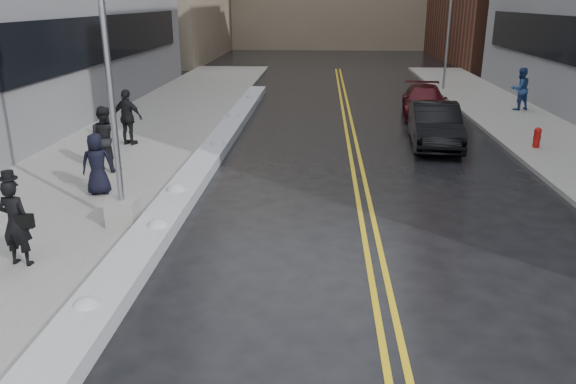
% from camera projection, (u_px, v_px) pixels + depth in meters
% --- Properties ---
extents(ground, '(160.00, 160.00, 0.00)m').
position_uv_depth(ground, '(253.00, 272.00, 11.22)').
color(ground, black).
rests_on(ground, ground).
extents(sidewalk_west, '(5.50, 50.00, 0.15)m').
position_uv_depth(sidewalk_west, '(132.00, 143.00, 20.97)').
color(sidewalk_west, gray).
rests_on(sidewalk_west, ground).
extents(sidewalk_east, '(4.00, 50.00, 0.15)m').
position_uv_depth(sidewalk_east, '(564.00, 150.00, 20.06)').
color(sidewalk_east, gray).
rests_on(sidewalk_east, ground).
extents(lane_line_left, '(0.12, 50.00, 0.01)m').
position_uv_depth(lane_line_left, '(349.00, 148.00, 20.53)').
color(lane_line_left, gold).
rests_on(lane_line_left, ground).
extents(lane_line_right, '(0.12, 50.00, 0.01)m').
position_uv_depth(lane_line_right, '(358.00, 149.00, 20.51)').
color(lane_line_right, gold).
rests_on(lane_line_right, ground).
extents(snow_ridge, '(0.90, 30.00, 0.34)m').
position_uv_depth(snow_ridge, '(209.00, 156.00, 18.86)').
color(snow_ridge, '#B8BBC1').
rests_on(snow_ridge, ground).
extents(lamppost, '(0.65, 0.65, 7.62)m').
position_uv_depth(lamppost, '(114.00, 124.00, 12.48)').
color(lamppost, gray).
rests_on(lamppost, sidewalk_west).
extents(fire_hydrant, '(0.26, 0.26, 0.73)m').
position_uv_depth(fire_hydrant, '(537.00, 136.00, 19.97)').
color(fire_hydrant, maroon).
rests_on(fire_hydrant, sidewalk_east).
extents(traffic_signal, '(0.16, 0.20, 6.00)m').
position_uv_depth(traffic_signal, '(448.00, 32.00, 32.28)').
color(traffic_signal, gray).
rests_on(traffic_signal, sidewalk_east).
extents(pedestrian_fedora, '(0.70, 0.51, 1.78)m').
position_uv_depth(pedestrian_fedora, '(16.00, 222.00, 10.95)').
color(pedestrian_fedora, black).
rests_on(pedestrian_fedora, sidewalk_west).
extents(pedestrian_b, '(1.18, 1.06, 2.00)m').
position_uv_depth(pedestrian_b, '(105.00, 138.00, 17.14)').
color(pedestrian_b, black).
rests_on(pedestrian_b, sidewalk_west).
extents(pedestrian_c, '(0.93, 0.72, 1.68)m').
position_uv_depth(pedestrian_c, '(97.00, 164.00, 15.03)').
color(pedestrian_c, black).
rests_on(pedestrian_c, sidewalk_west).
extents(pedestrian_d, '(1.27, 0.82, 2.01)m').
position_uv_depth(pedestrian_d, '(128.00, 117.00, 20.18)').
color(pedestrian_d, black).
rests_on(pedestrian_d, sidewalk_west).
extents(pedestrian_east, '(1.18, 1.06, 1.99)m').
position_uv_depth(pedestrian_east, '(520.00, 89.00, 26.64)').
color(pedestrian_east, navy).
rests_on(pedestrian_east, sidewalk_east).
extents(car_black, '(2.01, 4.85, 1.56)m').
position_uv_depth(car_black, '(435.00, 125.00, 20.68)').
color(car_black, black).
rests_on(car_black, ground).
extents(car_maroon, '(2.39, 4.93, 1.38)m').
position_uv_depth(car_maroon, '(424.00, 101.00, 25.99)').
color(car_maroon, '#3B090F').
rests_on(car_maroon, ground).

